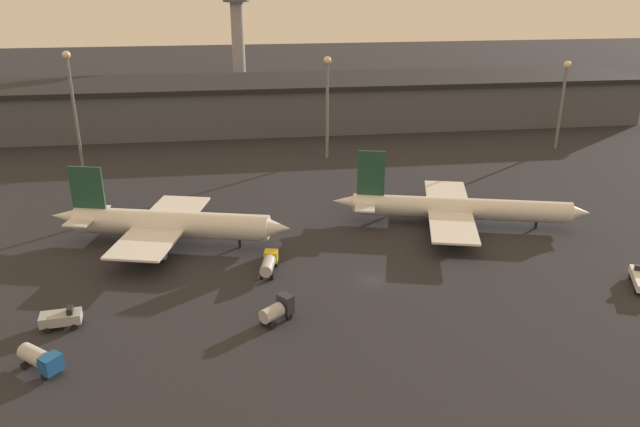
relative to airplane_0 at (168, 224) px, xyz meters
The scene contains 12 objects.
ground 36.23m from the airplane_0, 29.51° to the right, with size 600.00×600.00×0.00m, color #26262B.
terminal_building 86.48m from the airplane_0, 68.72° to the left, with size 197.77×28.50×13.67m.
airplane_0 is the anchor object (origin of this frame).
airplane_1 51.36m from the airplane_0, ahead, with size 45.48×31.77×13.49m.
service_vehicle_1 20.76m from the airplane_0, 38.58° to the right, with size 3.33×6.86×2.60m.
service_vehicle_2 31.93m from the airplane_0, 59.01° to the right, with size 5.00×4.65×3.34m.
service_vehicle_3 27.70m from the airplane_0, 115.41° to the right, with size 5.41×3.07×2.85m.
service_vehicle_4 36.58m from the airplane_0, 109.05° to the right, with size 5.90×5.45×2.82m.
lamp_post_0 54.29m from the airplane_0, 117.25° to the left, with size 1.80×1.80×26.79m.
lamp_post_1 59.11m from the airplane_0, 53.98° to the left, with size 1.80×1.80×24.54m.
lamp_post_2 105.46m from the airplane_0, 26.51° to the left, with size 1.80×1.80×22.35m.
control_tower 128.95m from the airplane_0, 83.58° to the left, with size 9.00×9.00×39.21m.
Camera 1 is at (-19.08, -81.89, 44.64)m, focal length 35.00 mm.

